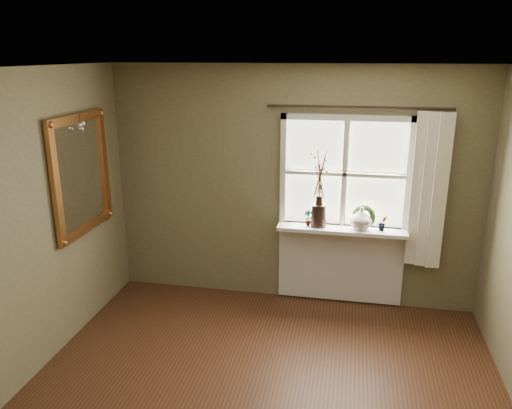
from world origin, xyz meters
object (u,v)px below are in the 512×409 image
at_px(dark_jug, 319,215).
at_px(wreath, 363,219).
at_px(cream_vase, 361,218).
at_px(gilt_mirror, 81,174).

relative_size(dark_jug, wreath, 0.95).
bearing_deg(dark_jug, wreath, 4.87).
bearing_deg(cream_vase, wreath, 57.16).
bearing_deg(dark_jug, gilt_mirror, -161.41).
bearing_deg(dark_jug, cream_vase, 0.00).
bearing_deg(wreath, gilt_mirror, -146.17).
height_order(wreath, gilt_mirror, gilt_mirror).
distance_m(cream_vase, wreath, 0.05).
xyz_separation_m(cream_vase, gilt_mirror, (-2.71, -0.76, 0.53)).
bearing_deg(gilt_mirror, cream_vase, 15.71).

